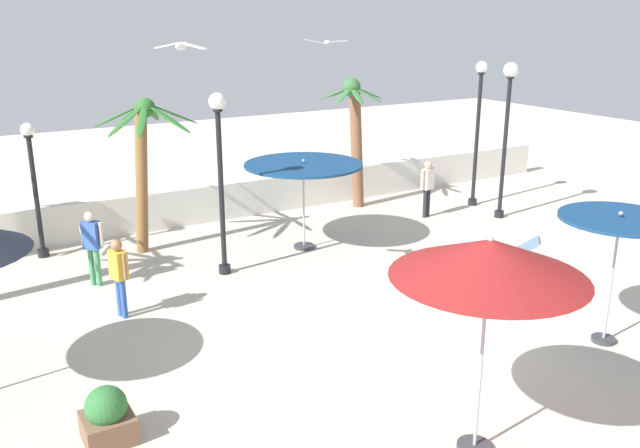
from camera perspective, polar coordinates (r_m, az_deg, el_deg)
ground_plane at (r=13.12m, az=6.96°, el=-9.37°), size 56.00×56.00×0.00m
boundary_wall at (r=20.23m, az=-8.29°, el=1.90°), size 25.20×0.30×1.09m
patio_umbrella_0 at (r=17.11m, az=-1.41°, el=4.72°), size 3.02×3.02×2.38m
patio_umbrella_2 at (r=8.92m, az=14.16°, el=-2.95°), size 2.60×2.60×3.17m
patio_umbrella_3 at (r=13.08m, az=24.02°, el=-0.21°), size 2.12×2.12×2.55m
palm_tree_2 at (r=20.93m, az=2.96°, el=8.20°), size 2.07×2.11×4.06m
palm_tree_3 at (r=17.43m, az=-14.77°, el=5.80°), size 2.61×2.70×3.93m
lamp_post_0 at (r=20.44m, az=15.59°, el=8.82°), size 0.43×0.43×4.58m
lamp_post_1 at (r=17.92m, az=-23.08°, el=3.35°), size 0.33×0.33×3.40m
lamp_post_2 at (r=21.67m, az=13.26°, el=8.61°), size 0.37×0.37×4.53m
lamp_post_3 at (r=15.39m, az=-8.48°, el=5.21°), size 0.39×0.39×4.24m
lounge_chair_0 at (r=16.72m, az=14.88°, el=-2.38°), size 1.68×1.74×0.84m
guest_0 at (r=20.37m, az=9.10°, el=3.43°), size 0.54×0.33×1.72m
guest_1 at (r=13.99m, az=-16.68°, el=-3.84°), size 0.33×0.54×1.64m
guest_2 at (r=15.77m, az=-18.76°, el=-1.35°), size 0.42×0.42×1.75m
seagull_0 at (r=21.59m, az=0.58°, el=15.18°), size 1.34×0.47×0.16m
seagull_1 at (r=12.89m, az=-11.69°, el=14.56°), size 0.78×0.88×0.15m
planter at (r=10.43m, az=-17.60°, el=-15.30°), size 0.70×0.70×0.85m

